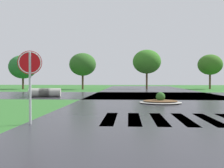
# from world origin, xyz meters

# --- Properties ---
(asphalt_roadway) EXTENTS (11.77, 80.00, 0.01)m
(asphalt_roadway) POSITION_xyz_m (0.00, 10.00, 0.00)
(asphalt_roadway) COLOR #2B2B30
(asphalt_roadway) RESTS_ON ground
(asphalt_cross_road) EXTENTS (90.00, 10.59, 0.01)m
(asphalt_cross_road) POSITION_xyz_m (0.00, 19.07, 0.00)
(asphalt_cross_road) COLOR #2B2B30
(asphalt_cross_road) RESTS_ON ground
(crosswalk_stripes) EXTENTS (6.75, 3.15, 0.01)m
(crosswalk_stripes) POSITION_xyz_m (-0.00, 5.26, 0.00)
(crosswalk_stripes) COLOR white
(crosswalk_stripes) RESTS_ON ground
(stop_sign) EXTENTS (0.72, 0.30, 2.38)m
(stop_sign) POSITION_xyz_m (-5.63, 3.90, 1.76)
(stop_sign) COLOR #B2B5BA
(stop_sign) RESTS_ON ground
(median_island) EXTENTS (2.56, 2.24, 0.68)m
(median_island) POSITION_xyz_m (-0.52, 11.40, 0.14)
(median_island) COLOR #9E9B93
(median_island) RESTS_ON ground
(drainage_pipe_stack) EXTENTS (2.63, 1.09, 0.72)m
(drainage_pipe_stack) POSITION_xyz_m (-9.29, 16.12, 0.36)
(drainage_pipe_stack) COLOR #9E9B93
(drainage_pipe_stack) RESTS_ON ground
(background_treeline) EXTENTS (49.42, 6.69, 5.81)m
(background_treeline) POSITION_xyz_m (5.44, 33.25, 3.65)
(background_treeline) COLOR #4C3823
(background_treeline) RESTS_ON ground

